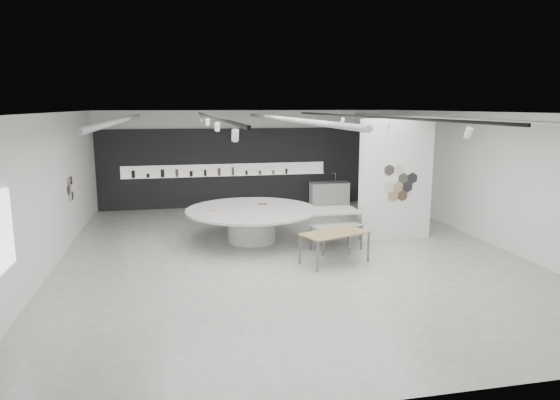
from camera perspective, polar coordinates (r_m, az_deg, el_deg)
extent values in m
cube|color=#B1B0A7|center=(13.66, 1.01, -6.21)|extent=(12.00, 14.00, 0.01)
cube|color=silver|center=(13.07, 1.07, 9.99)|extent=(12.00, 14.00, 0.01)
cube|color=white|center=(20.07, -3.42, 4.77)|extent=(12.00, 0.01, 3.80)
cube|color=white|center=(6.76, 14.47, -7.48)|extent=(12.00, 0.01, 3.80)
cube|color=white|center=(15.69, 22.97, 2.28)|extent=(0.01, 14.00, 3.80)
cube|color=white|center=(13.27, -25.14, 0.72)|extent=(0.01, 14.00, 3.80)
cylinder|color=#939396|center=(13.31, -17.58, 8.71)|extent=(0.12, 12.00, 0.12)
cylinder|color=#939396|center=(13.56, 0.59, 9.23)|extent=(0.12, 12.00, 0.12)
cylinder|color=#939396|center=(15.03, 16.62, 8.94)|extent=(0.12, 12.00, 0.12)
cube|color=black|center=(12.78, -7.83, 9.40)|extent=(0.05, 13.00, 0.06)
cylinder|color=white|center=(7.81, -5.14, 7.36)|extent=(0.11, 0.18, 0.21)
cylinder|color=white|center=(11.09, -7.17, 8.30)|extent=(0.11, 0.18, 0.21)
cylinder|color=white|center=(14.38, -8.28, 8.81)|extent=(0.11, 0.18, 0.21)
cylinder|color=white|center=(17.67, -8.97, 9.13)|extent=(0.11, 0.18, 0.21)
cube|color=black|center=(13.66, 9.39, 9.44)|extent=(0.05, 13.00, 0.06)
cylinder|color=white|center=(9.18, 20.72, 7.22)|extent=(0.11, 0.18, 0.21)
cylinder|color=white|center=(12.09, 12.29, 8.34)|extent=(0.11, 0.18, 0.21)
cylinder|color=white|center=(15.16, 7.17, 8.93)|extent=(0.11, 0.18, 0.21)
cylinder|color=white|center=(18.32, 3.79, 9.28)|extent=(0.11, 0.18, 0.21)
cube|color=white|center=(9.97, -29.34, -3.26)|extent=(0.05, 1.20, 1.40)
cylinder|color=beige|center=(15.76, -22.83, 0.30)|extent=(0.03, 0.28, 0.28)
cylinder|color=black|center=(16.02, -22.65, 0.46)|extent=(0.03, 0.28, 0.28)
cylinder|color=white|center=(15.85, -22.80, 1.20)|extent=(0.03, 0.28, 0.28)
cylinder|color=brown|center=(15.60, -22.97, 1.05)|extent=(0.03, 0.28, 0.28)
cylinder|color=#9E8361|center=(15.69, -22.95, 1.95)|extent=(0.03, 0.28, 0.28)
cylinder|color=black|center=(15.95, -22.77, 2.09)|extent=(0.03, 0.28, 0.28)
cube|color=black|center=(20.04, -3.38, 3.76)|extent=(11.80, 0.10, 3.10)
cube|color=white|center=(19.86, -6.21, 3.45)|extent=(8.00, 0.06, 0.46)
cube|color=white|center=(19.83, -6.18, 2.78)|extent=(8.00, 0.18, 0.02)
cylinder|color=black|center=(19.78, -16.42, 2.84)|extent=(0.13, 0.13, 0.29)
cylinder|color=black|center=(19.76, -14.84, 2.71)|extent=(0.13, 0.13, 0.15)
cylinder|color=black|center=(19.72, -13.28, 2.99)|extent=(0.14, 0.14, 0.30)
cylinder|color=brown|center=(19.72, -11.70, 3.04)|extent=(0.12, 0.12, 0.29)
cylinder|color=black|center=(19.73, -10.12, 2.98)|extent=(0.12, 0.12, 0.21)
cylinder|color=black|center=(19.75, -8.54, 3.09)|extent=(0.10, 0.10, 0.25)
cylinder|color=brown|center=(19.78, -6.97, 3.22)|extent=(0.12, 0.12, 0.30)
cylinder|color=brown|center=(19.84, -5.41, 3.29)|extent=(0.10, 0.10, 0.31)
cylinder|color=black|center=(19.91, -3.85, 3.14)|extent=(0.09, 0.09, 0.17)
cylinder|color=brown|center=(19.99, -2.31, 3.16)|extent=(0.10, 0.10, 0.16)
cylinder|color=brown|center=(20.09, -0.78, 3.20)|extent=(0.09, 0.09, 0.15)
cylinder|color=black|center=(20.20, 0.73, 3.32)|extent=(0.09, 0.09, 0.21)
cube|color=white|center=(15.32, 13.07, 2.29)|extent=(2.20, 0.35, 3.60)
cylinder|color=#9E8361|center=(15.18, 13.34, 1.44)|extent=(0.34, 0.03, 0.34)
cylinder|color=black|center=(15.30, 14.35, 1.47)|extent=(0.34, 0.03, 0.34)
cylinder|color=beige|center=(15.05, 12.31, 1.41)|extent=(0.34, 0.03, 0.34)
cylinder|color=black|center=(15.20, 13.89, 2.41)|extent=(0.34, 0.03, 0.34)
cylinder|color=white|center=(15.08, 12.87, 2.39)|extent=(0.34, 0.03, 0.34)
cylinder|color=brown|center=(15.28, 13.80, 0.50)|extent=(0.34, 0.03, 0.34)
cylinder|color=#9E8361|center=(15.16, 12.79, 0.46)|extent=(0.34, 0.03, 0.34)
cylinder|color=black|center=(15.33, 14.89, 2.44)|extent=(0.34, 0.03, 0.34)
cylinder|color=beige|center=(15.10, 13.42, 3.37)|extent=(0.34, 0.03, 0.34)
cylinder|color=black|center=(14.98, 12.39, 3.36)|extent=(0.34, 0.03, 0.34)
cylinder|color=white|center=(14.82, -3.25, -3.01)|extent=(1.41, 1.41, 0.92)
cylinder|color=beige|center=(14.71, -3.27, -1.15)|extent=(3.92, 3.92, 0.06)
cube|color=beige|center=(14.65, 5.41, -1.22)|extent=(1.74, 1.09, 0.06)
cube|color=#9E8361|center=(14.60, -7.47, -1.17)|extent=(0.27, 0.20, 0.01)
cube|color=brown|center=(15.40, -2.02, -0.46)|extent=(0.27, 0.20, 0.01)
cube|color=olive|center=(12.78, 6.27, -3.79)|extent=(1.90, 1.39, 0.03)
cube|color=slate|center=(12.12, 4.32, -6.53)|extent=(0.05, 0.05, 0.77)
cube|color=slate|center=(12.72, 2.27, -5.67)|extent=(0.05, 0.05, 0.77)
cube|color=slate|center=(13.11, 10.08, -5.33)|extent=(0.05, 0.05, 0.77)
cube|color=slate|center=(13.67, 7.93, -4.61)|extent=(0.05, 0.05, 0.77)
cube|color=gray|center=(13.95, 6.49, -2.95)|extent=(1.51, 1.06, 0.03)
cube|color=slate|center=(13.44, 4.96, -5.01)|extent=(0.05, 0.05, 0.68)
cube|color=slate|center=(13.93, 3.56, -4.42)|extent=(0.05, 0.05, 0.68)
cube|color=slate|center=(14.18, 9.31, -4.27)|extent=(0.05, 0.05, 0.68)
cube|color=slate|center=(14.65, 7.83, -3.75)|extent=(0.05, 0.05, 0.68)
cube|color=white|center=(20.52, 5.65, 0.75)|extent=(1.56, 0.59, 0.88)
cube|color=gray|center=(20.44, 5.68, 2.00)|extent=(1.60, 0.63, 0.03)
cylinder|color=silver|center=(20.64, 6.34, 2.61)|extent=(0.02, 0.02, 0.35)
cylinder|color=silver|center=(20.60, 6.15, 3.06)|extent=(0.16, 0.02, 0.02)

